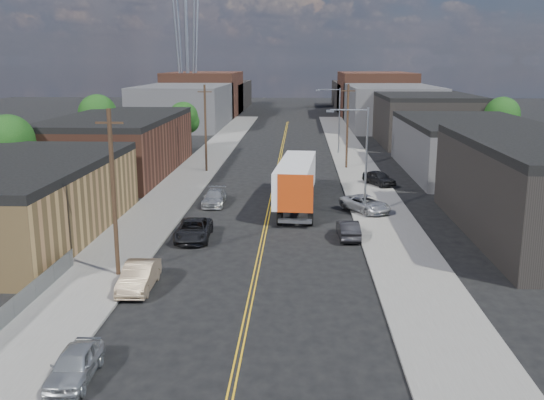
# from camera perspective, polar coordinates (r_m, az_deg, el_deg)

# --- Properties ---
(ground) EXTENTS (260.00, 260.00, 0.00)m
(ground) POSITION_cam_1_polar(r_m,az_deg,el_deg) (84.88, 0.86, 4.42)
(ground) COLOR black
(ground) RESTS_ON ground
(centerline) EXTENTS (0.32, 120.00, 0.01)m
(centerline) POSITION_cam_1_polar(r_m,az_deg,el_deg) (70.09, 0.47, 2.60)
(centerline) COLOR gold
(centerline) RESTS_ON ground
(sidewalk_left) EXTENTS (5.00, 140.00, 0.15)m
(sidewalk_left) POSITION_cam_1_polar(r_m,az_deg,el_deg) (71.06, -7.21, 2.70)
(sidewalk_left) COLOR slate
(sidewalk_left) RESTS_ON ground
(sidewalk_right) EXTENTS (5.00, 140.00, 0.15)m
(sidewalk_right) POSITION_cam_1_polar(r_m,az_deg,el_deg) (70.37, 8.23, 2.57)
(sidewalk_right) COLOR slate
(sidewalk_right) RESTS_ON ground
(warehouse_tan) EXTENTS (12.00, 22.00, 5.60)m
(warehouse_tan) POSITION_cam_1_polar(r_m,az_deg,el_deg) (47.70, -23.00, 0.04)
(warehouse_tan) COLOR olive
(warehouse_tan) RESTS_ON ground
(warehouse_brown) EXTENTS (12.00, 26.00, 6.60)m
(warehouse_brown) POSITION_cam_1_polar(r_m,az_deg,el_deg) (71.55, -14.17, 5.09)
(warehouse_brown) COLOR #4D2B1E
(warehouse_brown) RESTS_ON ground
(industrial_right_b) EXTENTS (14.00, 24.00, 6.10)m
(industrial_right_b) POSITION_cam_1_polar(r_m,az_deg,el_deg) (73.17, 18.06, 4.82)
(industrial_right_b) COLOR #3B3B3D
(industrial_right_b) RESTS_ON ground
(industrial_right_c) EXTENTS (14.00, 22.00, 7.60)m
(industrial_right_c) POSITION_cam_1_polar(r_m,az_deg,el_deg) (98.24, 14.14, 7.43)
(industrial_right_c) COLOR black
(industrial_right_c) RESTS_ON ground
(skyline_left_a) EXTENTS (16.00, 30.00, 8.00)m
(skyline_left_a) POSITION_cam_1_polar(r_m,az_deg,el_deg) (121.32, -8.21, 8.77)
(skyline_left_a) COLOR #3B3B3D
(skyline_left_a) RESTS_ON ground
(skyline_right_a) EXTENTS (16.00, 30.00, 8.00)m
(skyline_right_a) POSITION_cam_1_polar(r_m,az_deg,el_deg) (120.47, 11.06, 8.63)
(skyline_right_a) COLOR #3B3B3D
(skyline_right_a) RESTS_ON ground
(skyline_left_b) EXTENTS (16.00, 26.00, 10.00)m
(skyline_left_b) POSITION_cam_1_polar(r_m,az_deg,el_deg) (145.85, -6.38, 9.90)
(skyline_left_b) COLOR #4D2B1E
(skyline_left_b) RESTS_ON ground
(skyline_right_b) EXTENTS (16.00, 26.00, 10.00)m
(skyline_right_b) POSITION_cam_1_polar(r_m,az_deg,el_deg) (145.14, 9.66, 9.78)
(skyline_right_b) COLOR #4D2B1E
(skyline_right_b) RESTS_ON ground
(skyline_left_c) EXTENTS (16.00, 40.00, 7.00)m
(skyline_left_c) POSITION_cam_1_polar(r_m,az_deg,el_deg) (165.69, -5.29, 9.76)
(skyline_left_c) COLOR black
(skyline_left_c) RESTS_ON ground
(skyline_right_c) EXTENTS (16.00, 40.00, 7.00)m
(skyline_right_c) POSITION_cam_1_polar(r_m,az_deg,el_deg) (165.07, 8.80, 9.66)
(skyline_right_c) COLOR black
(skyline_right_c) RESTS_ON ground
(streetlight_near) EXTENTS (3.39, 0.25, 9.00)m
(streetlight_near) POSITION_cam_1_polar(r_m,az_deg,el_deg) (49.69, 8.42, 4.39)
(streetlight_near) COLOR gray
(streetlight_near) RESTS_ON ground
(streetlight_far) EXTENTS (3.39, 0.25, 9.00)m
(streetlight_far) POSITION_cam_1_polar(r_m,az_deg,el_deg) (84.36, 6.08, 7.94)
(streetlight_far) COLOR gray
(streetlight_far) RESTS_ON ground
(utility_pole_left_near) EXTENTS (1.60, 0.26, 10.00)m
(utility_pole_left_near) POSITION_cam_1_polar(r_m,az_deg,el_deg) (36.34, -14.69, 0.66)
(utility_pole_left_near) COLOR black
(utility_pole_left_near) RESTS_ON ground
(utility_pole_left_far) EXTENTS (1.60, 0.26, 10.00)m
(utility_pole_left_far) POSITION_cam_1_polar(r_m,az_deg,el_deg) (70.13, -6.28, 6.77)
(utility_pole_left_far) COLOR black
(utility_pole_left_far) RESTS_ON ground
(utility_pole_right) EXTENTS (1.60, 0.26, 10.00)m
(utility_pole_right) POSITION_cam_1_polar(r_m,az_deg,el_deg) (72.50, 7.11, 6.95)
(utility_pole_right) COLOR black
(utility_pole_right) RESTS_ON ground
(chainlink_fence) EXTENTS (0.05, 16.00, 1.22)m
(chainlink_fence) POSITION_cam_1_polar(r_m,az_deg,el_deg) (33.04, -23.14, -9.36)
(chainlink_fence) COLOR slate
(chainlink_fence) RESTS_ON ground
(tree_left_near) EXTENTS (4.85, 4.76, 7.91)m
(tree_left_near) POSITION_cam_1_polar(r_m,az_deg,el_deg) (60.52, -23.48, 4.84)
(tree_left_near) COLOR black
(tree_left_near) RESTS_ON ground
(tree_left_mid) EXTENTS (5.10, 5.04, 8.37)m
(tree_left_mid) POSITION_cam_1_polar(r_m,az_deg,el_deg) (83.54, -16.04, 7.57)
(tree_left_mid) COLOR black
(tree_left_mid) RESTS_ON ground
(tree_left_far) EXTENTS (4.35, 4.20, 6.97)m
(tree_left_far) POSITION_cam_1_polar(r_m,az_deg,el_deg) (87.84, -8.30, 7.58)
(tree_left_far) COLOR black
(tree_left_far) RESTS_ON ground
(tree_right_far) EXTENTS (4.85, 4.76, 7.91)m
(tree_right_far) POSITION_cam_1_polar(r_m,az_deg,el_deg) (88.59, 20.86, 7.31)
(tree_right_far) COLOR black
(tree_right_far) RESTS_ON ground
(semi_truck) EXTENTS (3.67, 16.25, 4.21)m
(semi_truck) POSITION_cam_1_polar(r_m,az_deg,el_deg) (54.02, 2.27, 2.05)
(semi_truck) COLOR silver
(semi_truck) RESTS_ON ground
(car_left_a) EXTENTS (1.71, 4.01, 1.35)m
(car_left_a) POSITION_cam_1_polar(r_m,az_deg,el_deg) (26.51, -18.09, -14.51)
(car_left_a) COLOR #B9BDBF
(car_left_a) RESTS_ON ground
(car_left_b) EXTENTS (1.70, 4.66, 1.53)m
(car_left_b) POSITION_cam_1_polar(r_m,az_deg,el_deg) (35.19, -12.42, -7.04)
(car_left_b) COLOR tan
(car_left_b) RESTS_ON ground
(car_left_c) EXTENTS (2.60, 5.28, 1.44)m
(car_left_c) POSITION_cam_1_polar(r_m,az_deg,el_deg) (44.07, -7.39, -2.81)
(car_left_c) COLOR black
(car_left_c) RESTS_ON ground
(car_left_d) EXTENTS (1.95, 4.67, 1.35)m
(car_left_d) POSITION_cam_1_polar(r_m,az_deg,el_deg) (54.38, -5.45, 0.22)
(car_left_d) COLOR #9DA0A2
(car_left_d) RESTS_ON ground
(car_right_oncoming) EXTENTS (1.60, 4.17, 1.36)m
(car_right_oncoming) POSITION_cam_1_polar(r_m,az_deg,el_deg) (44.32, 7.19, -2.77)
(car_right_oncoming) COLOR black
(car_right_oncoming) RESTS_ON ground
(car_right_lot_a) EXTENTS (4.66, 5.35, 1.37)m
(car_right_lot_a) POSITION_cam_1_polar(r_m,az_deg,el_deg) (51.76, 8.79, -0.35)
(car_right_lot_a) COLOR #B3B5B9
(car_right_lot_a) RESTS_ON sidewalk_right
(car_right_lot_c) EXTENTS (3.50, 4.57, 1.45)m
(car_right_lot_c) POSITION_cam_1_polar(r_m,az_deg,el_deg) (63.18, 10.04, 2.06)
(car_right_lot_c) COLOR black
(car_right_lot_c) RESTS_ON sidewalk_right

